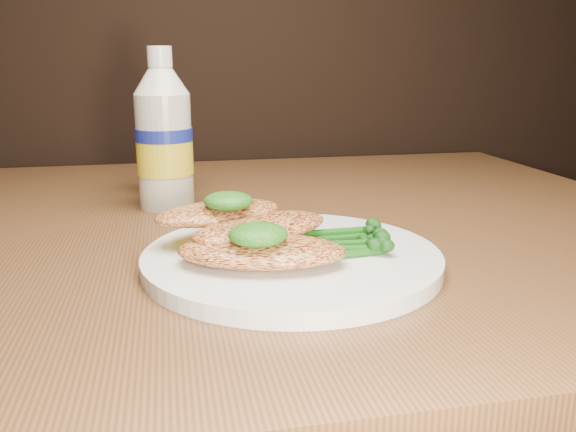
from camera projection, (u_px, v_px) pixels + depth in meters
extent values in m
cylinder|color=white|center=(292.00, 258.00, 0.52)|extent=(0.26, 0.26, 0.01)
ellipsoid|color=#EC944B|center=(262.00, 251.00, 0.48)|extent=(0.15, 0.11, 0.02)
ellipsoid|color=#EC944B|center=(261.00, 228.00, 0.52)|extent=(0.15, 0.12, 0.02)
ellipsoid|color=#EC944B|center=(219.00, 213.00, 0.54)|extent=(0.14, 0.10, 0.02)
ellipsoid|color=#0B3808|center=(258.00, 235.00, 0.47)|extent=(0.05, 0.05, 0.02)
ellipsoid|color=#0B3808|center=(228.00, 201.00, 0.53)|extent=(0.06, 0.05, 0.02)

